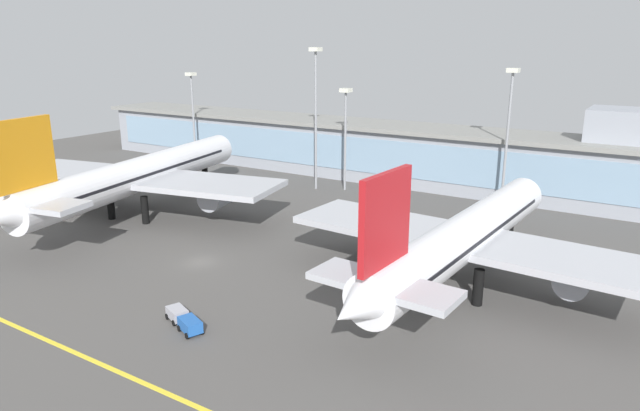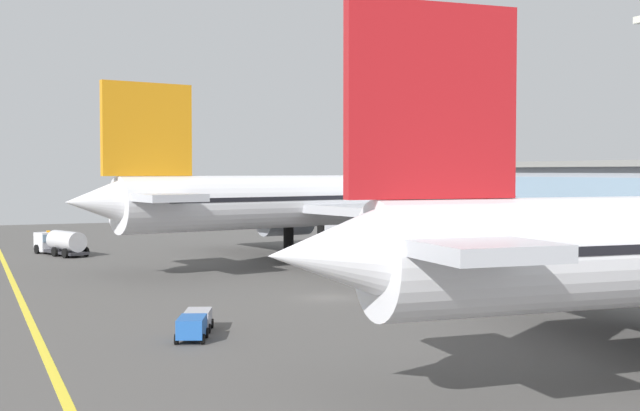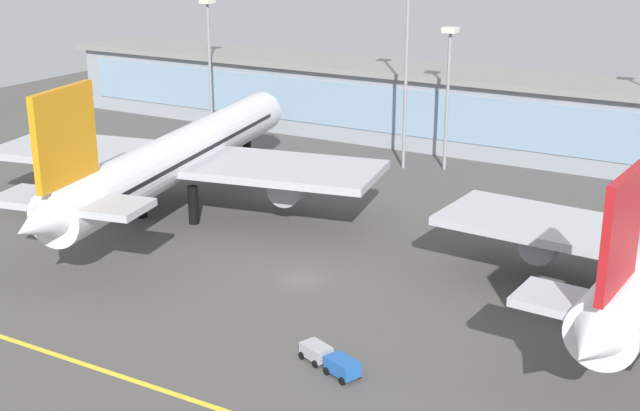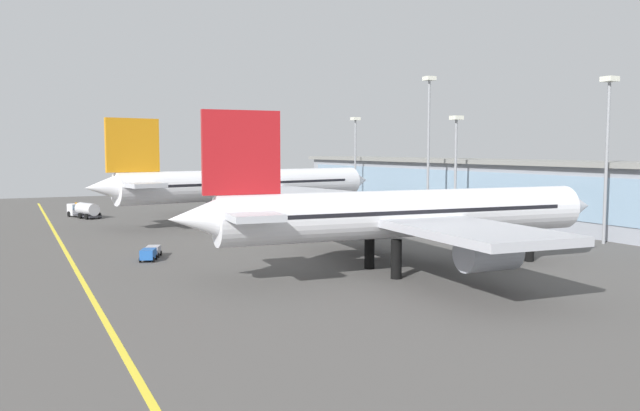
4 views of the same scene
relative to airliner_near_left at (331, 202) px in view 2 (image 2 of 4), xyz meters
The scene contains 6 objects.
ground_plane 25.20m from the airliner_near_left, 24.61° to the right, with size 204.30×204.30×0.00m, color #514F4C.
taxiway_centreline_stripe 39.56m from the airliner_near_left, 55.46° to the right, with size 163.44×0.50×0.01m, color yellow.
airliner_near_left is the anchor object (origin of this frame).
fuel_tanker_truck 33.19m from the airliner_near_left, 128.32° to the right, with size 9.32×5.58×2.90m.
baggage_tug_near 40.72m from the airliner_near_left, 35.67° to the right, with size 5.76×3.59×1.40m.
apron_light_mast_east 40.94m from the airliner_near_left, 121.90° to the left, with size 1.80×1.80×20.44m.
Camera 2 is at (58.54, -25.86, 9.82)m, focal length 46.65 mm.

